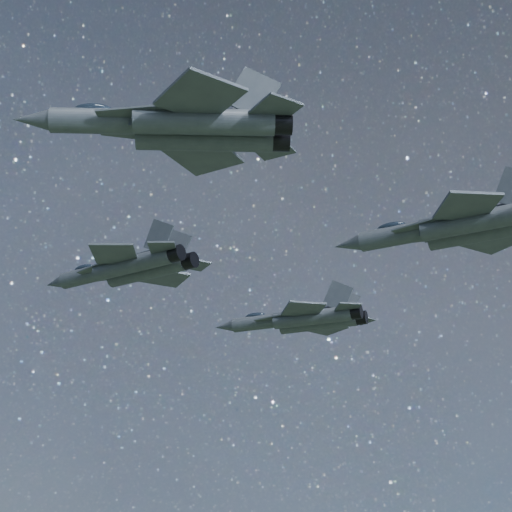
# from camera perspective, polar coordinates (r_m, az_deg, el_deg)

# --- Properties ---
(jet_lead) EXTENTS (19.54, 12.92, 4.99)m
(jet_lead) POSITION_cam_1_polar(r_m,az_deg,el_deg) (87.75, -8.48, -0.76)
(jet_lead) COLOR #353C42
(jet_left) EXTENTS (19.24, 13.19, 4.83)m
(jet_left) POSITION_cam_1_polar(r_m,az_deg,el_deg) (98.35, 3.15, -4.23)
(jet_left) COLOR #353C42
(jet_right) EXTENTS (20.03, 13.76, 5.03)m
(jet_right) POSITION_cam_1_polar(r_m,az_deg,el_deg) (59.25, -4.99, 8.64)
(jet_right) COLOR #353C42
(jet_slot) EXTENTS (19.30, 12.99, 4.87)m
(jet_slot) POSITION_cam_1_polar(r_m,az_deg,el_deg) (71.18, 13.61, 1.96)
(jet_slot) COLOR #353C42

